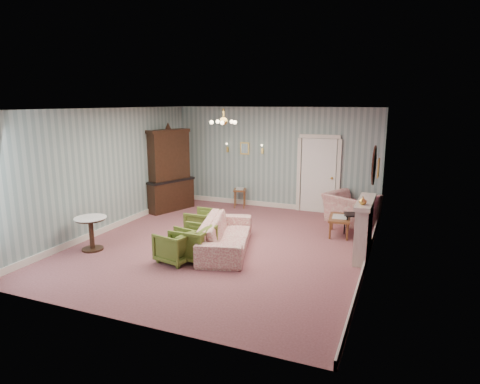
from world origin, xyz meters
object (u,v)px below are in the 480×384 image
at_px(sofa_chintz, 226,229).
at_px(side_table_black, 352,225).
at_px(olive_chair_a, 176,245).
at_px(wingback_chair, 351,203).
at_px(fireplace, 364,228).
at_px(coffee_table, 339,226).
at_px(olive_chair_c, 203,222).
at_px(dresser, 169,168).
at_px(olive_chair_b, 193,241).
at_px(pedestal_table, 92,234).

relative_size(sofa_chintz, side_table_black, 4.18).
height_order(olive_chair_a, wingback_chair, wingback_chair).
bearing_deg(fireplace, coffee_table, 118.52).
bearing_deg(olive_chair_c, coffee_table, 115.84).
xyz_separation_m(olive_chair_a, side_table_black, (2.96, 2.85, -0.06)).
distance_m(olive_chair_a, sofa_chintz, 1.16).
relative_size(dresser, coffee_table, 2.84).
bearing_deg(sofa_chintz, olive_chair_b, 136.81).
relative_size(olive_chair_b, sofa_chintz, 0.32).
bearing_deg(dresser, coffee_table, 13.79).
bearing_deg(pedestal_table, sofa_chintz, 22.47).
relative_size(olive_chair_a, olive_chair_c, 0.98).
relative_size(wingback_chair, side_table_black, 2.15).
bearing_deg(wingback_chair, olive_chair_c, 67.81).
distance_m(olive_chair_c, wingback_chair, 3.83).
distance_m(olive_chair_c, side_table_black, 3.42).
bearing_deg(sofa_chintz, side_table_black, -67.05).
distance_m(olive_chair_b, pedestal_table, 2.24).
distance_m(olive_chair_a, olive_chair_c, 1.58).
xyz_separation_m(olive_chair_b, dresser, (-2.44, 3.13, 0.85)).
bearing_deg(coffee_table, sofa_chintz, -137.03).
xyz_separation_m(wingback_chair, side_table_black, (0.18, -1.11, -0.24)).
xyz_separation_m(dresser, fireplace, (5.51, -1.70, -0.64)).
distance_m(coffee_table, pedestal_table, 5.50).
height_order(olive_chair_b, wingback_chair, wingback_chair).
distance_m(olive_chair_b, dresser, 4.06).
bearing_deg(pedestal_table, olive_chair_b, 8.69).
relative_size(olive_chair_a, dresser, 0.28).
relative_size(olive_chair_a, side_table_black, 1.23).
bearing_deg(side_table_black, dresser, 174.24).
relative_size(coffee_table, pedestal_table, 1.20).
xyz_separation_m(olive_chair_b, olive_chair_c, (-0.46, 1.33, -0.02)).
bearing_deg(olive_chair_a, sofa_chintz, 158.56).
bearing_deg(wingback_chair, coffee_table, 113.42).
bearing_deg(wingback_chair, dresser, 35.85).
bearing_deg(sofa_chintz, olive_chair_c, 38.44).
xyz_separation_m(wingback_chair, fireplace, (0.54, -2.29, 0.07)).
bearing_deg(olive_chair_a, olive_chair_b, 144.29).
height_order(olive_chair_a, coffee_table, olive_chair_a).
distance_m(wingback_chair, pedestal_table, 6.24).
bearing_deg(coffee_table, fireplace, -61.48).
relative_size(wingback_chair, coffee_table, 1.37).
bearing_deg(sofa_chintz, olive_chair_a, 130.92).
height_order(olive_chair_a, dresser, dresser).
distance_m(olive_chair_c, pedestal_table, 2.42).
height_order(dresser, side_table_black, dresser).
bearing_deg(coffee_table, wingback_chair, 84.35).
height_order(olive_chair_a, olive_chair_c, olive_chair_c).
relative_size(sofa_chintz, fireplace, 1.63).
bearing_deg(sofa_chintz, coffee_table, -63.02).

